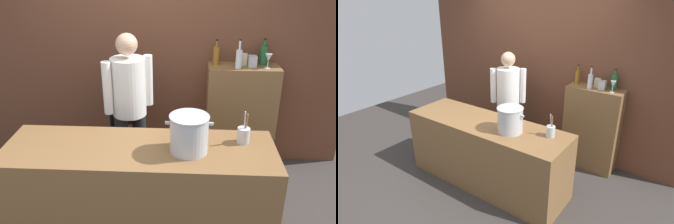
% 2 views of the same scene
% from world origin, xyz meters
% --- Properties ---
extents(ground_plane, '(8.00, 8.00, 0.00)m').
position_xyz_m(ground_plane, '(0.00, 0.00, 0.00)').
color(ground_plane, '#383330').
extents(brick_back_panel, '(4.40, 0.10, 3.00)m').
position_xyz_m(brick_back_panel, '(0.00, 1.40, 1.50)').
color(brick_back_panel, brown).
rests_on(brick_back_panel, ground_plane).
extents(prep_counter, '(2.22, 0.70, 0.90)m').
position_xyz_m(prep_counter, '(0.00, 0.00, 0.45)').
color(prep_counter, brown).
rests_on(prep_counter, ground_plane).
extents(bar_cabinet, '(0.76, 0.32, 1.23)m').
position_xyz_m(bar_cabinet, '(0.98, 1.19, 0.62)').
color(bar_cabinet, brown).
rests_on(bar_cabinet, ground_plane).
extents(chef, '(0.46, 0.41, 1.66)m').
position_xyz_m(chef, '(-0.20, 0.78, 0.96)').
color(chef, black).
rests_on(chef, ground_plane).
extents(stockpot_large, '(0.37, 0.31, 0.30)m').
position_xyz_m(stockpot_large, '(0.40, -0.03, 1.05)').
color(stockpot_large, '#B7BABF').
rests_on(stockpot_large, prep_counter).
extents(utensil_crock, '(0.10, 0.10, 0.29)m').
position_xyz_m(utensil_crock, '(0.85, 0.13, 0.97)').
color(utensil_crock, '#B7BABF').
rests_on(utensil_crock, prep_counter).
extents(wine_bottle_green, '(0.08, 0.08, 0.28)m').
position_xyz_m(wine_bottle_green, '(1.19, 1.26, 1.34)').
color(wine_bottle_green, '#1E592D').
rests_on(wine_bottle_green, bar_cabinet).
extents(wine_bottle_clear, '(0.06, 0.06, 0.30)m').
position_xyz_m(wine_bottle_clear, '(0.91, 1.13, 1.34)').
color(wine_bottle_clear, silver).
rests_on(wine_bottle_clear, bar_cabinet).
extents(wine_bottle_amber, '(0.07, 0.07, 0.27)m').
position_xyz_m(wine_bottle_amber, '(0.68, 1.24, 1.34)').
color(wine_bottle_amber, '#8C5919').
rests_on(wine_bottle_amber, bar_cabinet).
extents(wine_glass_tall, '(0.07, 0.07, 0.16)m').
position_xyz_m(wine_glass_tall, '(1.21, 1.13, 1.34)').
color(wine_glass_tall, silver).
rests_on(wine_glass_tall, bar_cabinet).
extents(spice_tin_silver, '(0.09, 0.09, 0.12)m').
position_xyz_m(spice_tin_silver, '(1.06, 1.19, 1.29)').
color(spice_tin_silver, '#B2B2B7').
rests_on(spice_tin_silver, bar_cabinet).
extents(spice_tin_cream, '(0.07, 0.07, 0.12)m').
position_xyz_m(spice_tin_cream, '(0.97, 1.25, 1.29)').
color(spice_tin_cream, beige).
rests_on(spice_tin_cream, bar_cabinet).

